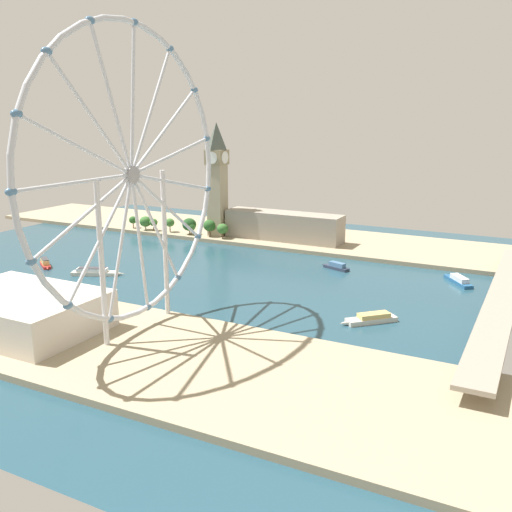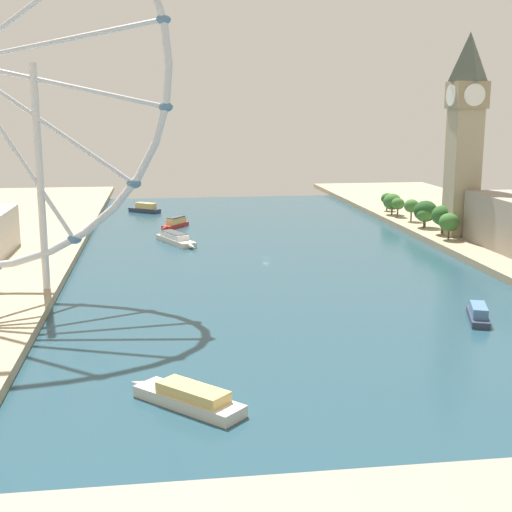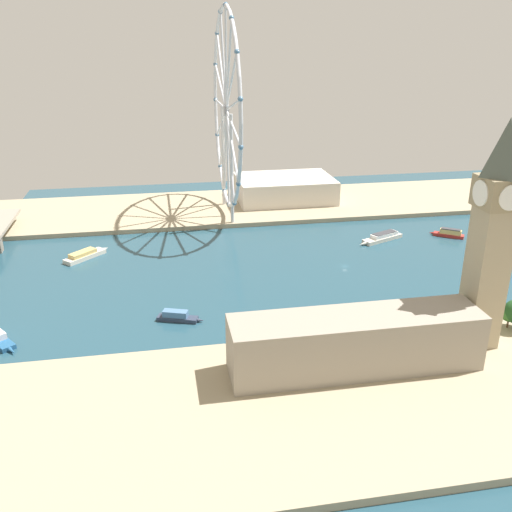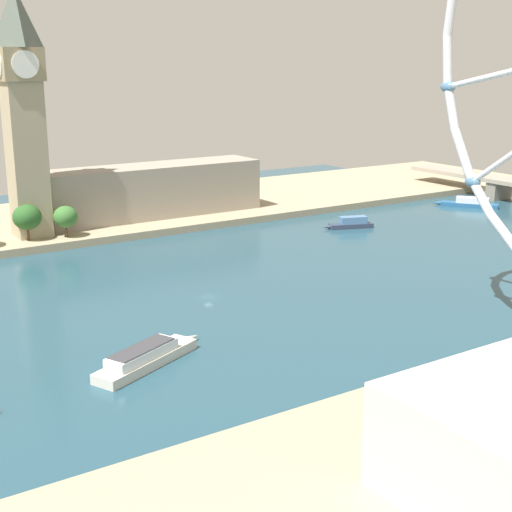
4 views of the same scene
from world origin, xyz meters
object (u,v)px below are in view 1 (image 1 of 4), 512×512
at_px(parliament_block, 284,226).
at_px(tour_boat_0, 371,319).
at_px(tour_boat_1, 458,280).
at_px(riverside_hall, 21,311).
at_px(clock_tower, 217,178).
at_px(tour_boat_2, 45,263).
at_px(tour_boat_3, 95,272).
at_px(ferris_wheel, 132,176).
at_px(tour_boat_5, 336,266).
at_px(river_bridge, 502,301).

xyz_separation_m(parliament_block, tour_boat_0, (143.64, 114.12, -12.11)).
distance_m(parliament_block, tour_boat_1, 152.14).
bearing_deg(tour_boat_0, tour_boat_1, -151.97).
distance_m(parliament_block, riverside_hall, 237.03).
height_order(clock_tower, tour_boat_0, clock_tower).
distance_m(clock_tower, tour_boat_1, 208.84).
xyz_separation_m(tour_boat_2, tour_boat_3, (0.97, 45.39, -0.22)).
bearing_deg(riverside_hall, clock_tower, -172.66).
xyz_separation_m(ferris_wheel, tour_boat_5, (-152.70, 43.90, -72.67)).
relative_size(riverside_hall, tour_boat_2, 3.64).
xyz_separation_m(tour_boat_0, tour_boat_3, (-2.19, -183.35, 0.14)).
relative_size(river_bridge, tour_boat_5, 10.52).
xyz_separation_m(tour_boat_2, tour_boat_5, (-84.43, 179.29, -0.31)).
distance_m(clock_tower, parliament_block, 67.57).
height_order(clock_tower, tour_boat_2, clock_tower).
height_order(riverside_hall, tour_boat_5, riverside_hall).
relative_size(river_bridge, tour_boat_1, 8.26).
height_order(ferris_wheel, tour_boat_0, ferris_wheel).
xyz_separation_m(clock_tower, river_bridge, (95.60, 226.96, -42.45)).
bearing_deg(parliament_block, tour_boat_5, 49.09).
distance_m(riverside_hall, tour_boat_5, 201.69).
relative_size(clock_tower, river_bridge, 0.40).
distance_m(ferris_wheel, tour_boat_2, 168.01).
distance_m(tour_boat_1, tour_boat_2, 271.81).
bearing_deg(tour_boat_3, ferris_wheel, -60.86).
height_order(riverside_hall, tour_boat_2, riverside_hall).
bearing_deg(tour_boat_3, tour_boat_0, -24.76).
relative_size(tour_boat_1, tour_boat_2, 1.39).
relative_size(parliament_block, tour_boat_3, 2.87).
bearing_deg(river_bridge, tour_boat_2, -82.85).
height_order(riverside_hall, tour_boat_0, riverside_hall).
bearing_deg(riverside_hall, river_bridge, 123.48).
relative_size(parliament_block, river_bridge, 0.42).
bearing_deg(tour_boat_5, tour_boat_2, 44.58).
bearing_deg(river_bridge, tour_boat_5, -114.59).
relative_size(parliament_block, riverside_hall, 1.32).
relative_size(ferris_wheel, tour_boat_2, 6.93).
height_order(riverside_hall, river_bridge, riverside_hall).
height_order(tour_boat_2, tour_boat_3, tour_boat_2).
height_order(parliament_block, tour_boat_0, parliament_block).
relative_size(ferris_wheel, tour_boat_1, 5.00).
bearing_deg(tour_boat_0, riverside_hall, -11.71).
bearing_deg(tour_boat_2, river_bridge, 42.22).
distance_m(tour_boat_0, tour_boat_3, 183.36).
bearing_deg(tour_boat_1, riverside_hall, 101.28).
height_order(tour_boat_0, tour_boat_2, tour_boat_2).
xyz_separation_m(parliament_block, tour_boat_5, (56.04, 64.67, -12.06)).
bearing_deg(tour_boat_2, tour_boat_5, 60.28).
bearing_deg(tour_boat_2, parliament_block, 85.85).
xyz_separation_m(riverside_hall, tour_boat_1, (-183.39, 169.28, -9.84)).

